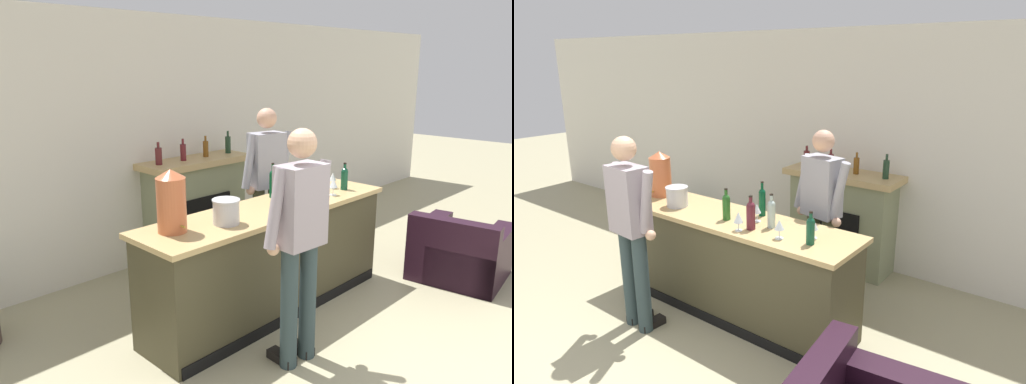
# 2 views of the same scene
# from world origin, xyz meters

# --- Properties ---
(wall_back_panel) EXTENTS (12.00, 0.07, 2.75)m
(wall_back_panel) POSITION_xyz_m (0.00, 3.72, 1.38)
(wall_back_panel) COLOR silver
(wall_back_panel) RESTS_ON ground_plane
(bar_counter) EXTENTS (2.65, 0.67, 0.99)m
(bar_counter) POSITION_xyz_m (-0.09, 1.90, 0.50)
(bar_counter) COLOR #423D28
(bar_counter) RESTS_ON ground_plane
(fireplace_stone) EXTENTS (1.34, 0.52, 1.44)m
(fireplace_stone) POSITION_xyz_m (0.30, 3.45, 0.60)
(fireplace_stone) COLOR gray
(fireplace_stone) RESTS_ON ground_plane
(potted_plant_corner) EXTENTS (0.39, 0.38, 0.66)m
(potted_plant_corner) POSITION_xyz_m (-2.21, 3.15, 0.26)
(potted_plant_corner) COLOR brown
(potted_plant_corner) RESTS_ON ground_plane
(person_customer) EXTENTS (0.66, 0.32, 1.80)m
(person_customer) POSITION_xyz_m (-0.57, 1.18, 1.00)
(person_customer) COLOR #304043
(person_customer) RESTS_ON ground_plane
(person_bartender) EXTENTS (0.65, 0.36, 1.78)m
(person_bartender) POSITION_xyz_m (0.54, 2.55, 0.99)
(person_bartender) COLOR #474932
(person_bartender) RESTS_ON ground_plane
(copper_dispenser) EXTENTS (0.23, 0.26, 0.48)m
(copper_dispenser) POSITION_xyz_m (-1.11, 1.97, 1.23)
(copper_dispenser) COLOR #BF6139
(copper_dispenser) RESTS_ON bar_counter
(ice_bucket_steel) EXTENTS (0.22, 0.22, 0.20)m
(ice_bucket_steel) POSITION_xyz_m (-0.69, 1.83, 1.09)
(ice_bucket_steel) COLOR silver
(ice_bucket_steel) RESTS_ON bar_counter
(wine_bottle_riesling_slim) EXTENTS (0.07, 0.07, 0.27)m
(wine_bottle_riesling_slim) POSITION_xyz_m (0.89, 1.80, 1.11)
(wine_bottle_riesling_slim) COLOR #12452E
(wine_bottle_riesling_slim) RESTS_ON bar_counter
(wine_bottle_port_short) EXTENTS (0.06, 0.06, 0.33)m
(wine_bottle_port_short) POSITION_xyz_m (0.16, 2.11, 1.14)
(wine_bottle_port_short) COLOR #084224
(wine_bottle_port_short) RESTS_ON bar_counter
(wine_bottle_burgundy_dark) EXTENTS (0.08, 0.08, 0.30)m
(wine_bottle_burgundy_dark) POSITION_xyz_m (0.30, 1.77, 1.13)
(wine_bottle_burgundy_dark) COLOR #561D28
(wine_bottle_burgundy_dark) RESTS_ON bar_counter
(wine_bottle_rose_blush) EXTENTS (0.07, 0.07, 0.31)m
(wine_bottle_rose_blush) POSITION_xyz_m (0.42, 1.91, 1.13)
(wine_bottle_rose_blush) COLOR #9FB5AF
(wine_bottle_rose_blush) RESTS_ON bar_counter
(wine_bottle_cabernet_heavy) EXTENTS (0.07, 0.07, 0.30)m
(wine_bottle_cabernet_heavy) POSITION_xyz_m (-0.04, 1.83, 1.12)
(wine_bottle_cabernet_heavy) COLOR #23581E
(wine_bottle_cabernet_heavy) RESTS_ON bar_counter
(wine_glass_back_row) EXTENTS (0.08, 0.08, 0.17)m
(wine_glass_back_row) POSITION_xyz_m (0.62, 1.74, 1.11)
(wine_glass_back_row) COLOR silver
(wine_glass_back_row) RESTS_ON bar_counter
(wine_glass_front_right) EXTENTS (0.07, 0.07, 0.16)m
(wine_glass_front_right) POSITION_xyz_m (0.85, 1.91, 1.10)
(wine_glass_front_right) COLOR silver
(wine_glass_front_right) RESTS_ON bar_counter
(wine_glass_front_left) EXTENTS (0.08, 0.08, 0.17)m
(wine_glass_front_left) POSITION_xyz_m (0.24, 1.68, 1.11)
(wine_glass_front_left) COLOR silver
(wine_glass_front_left) RESTS_ON bar_counter
(wine_glass_mid_counter) EXTENTS (0.08, 0.08, 0.17)m
(wine_glass_mid_counter) POSITION_xyz_m (0.23, 1.95, 1.11)
(wine_glass_mid_counter) COLOR silver
(wine_glass_mid_counter) RESTS_ON bar_counter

